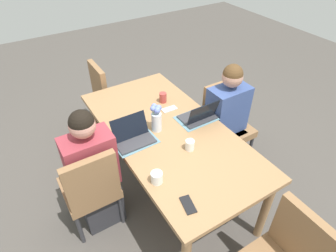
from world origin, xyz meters
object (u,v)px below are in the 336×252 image
Objects in this scene: person_far_left_near at (225,123)px; coffee_mug_near_left at (157,178)px; person_near_left_mid at (94,176)px; phone_silver at (169,109)px; chair_far_left_near at (225,120)px; laptop_near_left_mid at (133,136)px; flower_vase at (156,118)px; chair_near_left_mid at (91,187)px; dining_table at (168,137)px; laptop_far_left_near at (199,116)px; coffee_mug_near_right at (190,145)px; chair_head_left_left_far at (110,94)px; phone_black at (188,205)px; coffee_mug_centre_left at (163,98)px.

coffee_mug_near_left is (0.49, -1.10, 0.27)m from person_far_left_near.
phone_silver is (-0.22, 0.89, 0.23)m from person_near_left_mid.
chair_far_left_near is 2.81× the size of laptop_near_left_mid.
phone_silver is (-0.21, 0.26, -0.12)m from flower_vase.
chair_far_left_near reaches higher than coffee_mug_near_left.
person_far_left_near is at bearing 91.98° from chair_near_left_mid.
flower_vase is at bearing -128.68° from dining_table.
person_far_left_near is 3.73× the size of laptop_far_left_near.
dining_table is 21.79× the size of coffee_mug_near_right.
chair_head_left_left_far is at bearing -146.83° from person_far_left_near.
laptop_near_left_mid is (0.06, -1.10, 0.30)m from chair_far_left_near.
chair_head_left_left_far is at bearing 151.97° from person_near_left_mid.
coffee_mug_near_right is at bearing 64.59° from person_near_left_mid.
phone_black is (0.29, 0.08, -0.04)m from coffee_mug_near_left.
dining_table is 6.05× the size of laptop_far_left_near.
coffee_mug_near_left is at bearing -33.22° from coffee_mug_centre_left.
laptop_far_left_near reaches higher than coffee_mug_centre_left.
coffee_mug_centre_left is at bearing -11.89° from phone_black.
laptop_near_left_mid is 3.60× the size of coffee_mug_near_right.
flower_vase is 0.39m from coffee_mug_near_right.
person_near_left_mid is 11.76× the size of coffee_mug_centre_left.
flower_vase reaches higher than laptop_far_left_near.
laptop_far_left_near is (0.04, -0.39, 0.27)m from person_far_left_near.
dining_table is at bearing -175.34° from coffee_mug_near_right.
coffee_mug_centre_left is at bearing 166.46° from coffee_mug_near_right.
coffee_mug_centre_left is at bearing 18.27° from chair_head_left_left_far.
person_far_left_near is 1.45m from chair_head_left_left_far.
laptop_near_left_mid is (0.02, -0.24, -0.08)m from flower_vase.
coffee_mug_centre_left reaches higher than phone_silver.
coffee_mug_near_left is 0.88× the size of coffee_mug_centre_left.
person_far_left_near is at bearing -22.84° from phone_silver.
laptop_near_left_mid is (-0.07, 0.45, 0.30)m from chair_near_left_mid.
dining_table is at bearing 140.62° from coffee_mug_near_left.
chair_head_left_left_far is 1.57m from coffee_mug_near_right.
flower_vase is at bearing -164.10° from coffee_mug_near_right.
chair_near_left_mid is at bearing -161.06° from phone_silver.
chair_near_left_mid is 1.03m from phone_silver.
chair_near_left_mid is 0.89m from coffee_mug_near_right.
chair_head_left_left_far is 6.00× the size of phone_silver.
chair_near_left_mid reaches higher than coffee_mug_near_right.
coffee_mug_near_left reaches higher than dining_table.
chair_near_left_mid reaches higher than coffee_mug_near_left.
phone_black is at bearing -36.07° from coffee_mug_near_right.
flower_vase reaches higher than phone_black.
chair_head_left_left_far is 0.92m from coffee_mug_centre_left.
chair_far_left_near is at bearing 61.36° from coffee_mug_centre_left.
coffee_mug_near_left is (0.45, -0.71, 0.00)m from laptop_far_left_near.
laptop_near_left_mid is 2.13× the size of phone_silver.
person_far_left_near is 1.08m from laptop_near_left_mid.
chair_head_left_left_far is 8.86× the size of coffee_mug_centre_left.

